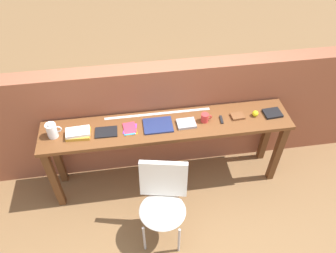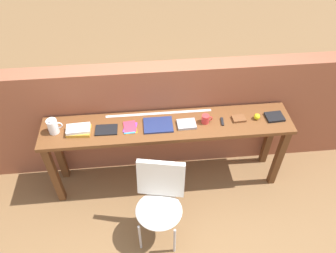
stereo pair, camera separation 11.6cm
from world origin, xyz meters
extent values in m
plane|color=brown|center=(0.00, 0.00, 0.00)|extent=(40.00, 40.00, 0.00)
cube|color=#935138|center=(0.00, 0.64, 0.67)|extent=(6.00, 0.20, 1.34)
cube|color=brown|center=(0.00, 0.30, 0.86)|extent=(2.50, 0.44, 0.04)
cube|color=#5B341A|center=(-1.19, 0.14, 0.42)|extent=(0.07, 0.07, 0.84)
cube|color=#5B341A|center=(1.19, 0.14, 0.42)|extent=(0.07, 0.07, 0.84)
cube|color=#5B341A|center=(-1.19, 0.46, 0.42)|extent=(0.07, 0.07, 0.84)
cube|color=#5B341A|center=(1.19, 0.46, 0.42)|extent=(0.07, 0.07, 0.84)
ellipsoid|color=silver|center=(-0.15, -0.40, 0.45)|extent=(0.51, 0.50, 0.08)
cube|color=silver|center=(-0.11, -0.21, 0.69)|extent=(0.45, 0.19, 0.40)
cylinder|color=#B2B2B7|center=(-0.34, -0.52, 0.21)|extent=(0.02, 0.02, 0.41)
cylinder|color=#B2B2B7|center=(-0.02, -0.58, 0.21)|extent=(0.02, 0.02, 0.41)
cylinder|color=#B2B2B7|center=(-0.28, -0.21, 0.21)|extent=(0.02, 0.02, 0.41)
cylinder|color=#B2B2B7|center=(0.04, -0.28, 0.21)|extent=(0.02, 0.02, 0.41)
cylinder|color=white|center=(-1.10, 0.30, 0.96)|extent=(0.10, 0.10, 0.15)
cone|color=white|center=(-1.10, 0.27, 1.04)|extent=(0.04, 0.03, 0.04)
torus|color=white|center=(-1.04, 0.30, 0.96)|extent=(0.07, 0.01, 0.07)
cube|color=gold|center=(-0.86, 0.27, 0.90)|extent=(0.23, 0.17, 0.03)
cube|color=white|center=(-0.86, 0.27, 0.93)|extent=(0.23, 0.14, 0.03)
cube|color=black|center=(-0.60, 0.27, 0.89)|extent=(0.22, 0.15, 0.01)
cube|color=orange|center=(-0.37, 0.28, 0.88)|extent=(0.13, 0.17, 0.00)
cube|color=purple|center=(-0.37, 0.29, 0.88)|extent=(0.15, 0.16, 0.00)
cube|color=#3399D8|center=(-0.38, 0.28, 0.89)|extent=(0.11, 0.16, 0.00)
cube|color=#E5334C|center=(-0.37, 0.30, 0.89)|extent=(0.13, 0.17, 0.00)
cube|color=navy|center=(-0.09, 0.29, 0.89)|extent=(0.29, 0.22, 0.02)
cube|color=#9E9EA3|center=(0.19, 0.27, 0.89)|extent=(0.19, 0.15, 0.03)
cylinder|color=red|center=(0.38, 0.30, 0.93)|extent=(0.08, 0.08, 0.09)
torus|color=red|center=(0.42, 0.30, 0.93)|extent=(0.06, 0.01, 0.06)
cube|color=black|center=(0.55, 0.28, 0.89)|extent=(0.03, 0.11, 0.02)
cube|color=brown|center=(0.72, 0.30, 0.89)|extent=(0.14, 0.11, 0.02)
sphere|color=yellow|center=(0.90, 0.30, 0.91)|extent=(0.06, 0.06, 0.06)
cube|color=black|center=(1.09, 0.29, 0.89)|extent=(0.19, 0.15, 0.02)
cube|color=silver|center=(-0.07, 0.47, 0.88)|extent=(1.09, 0.03, 0.00)
camera|label=1|loc=(-0.33, -2.01, 3.13)|focal=35.00mm
camera|label=2|loc=(-0.22, -2.02, 3.13)|focal=35.00mm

